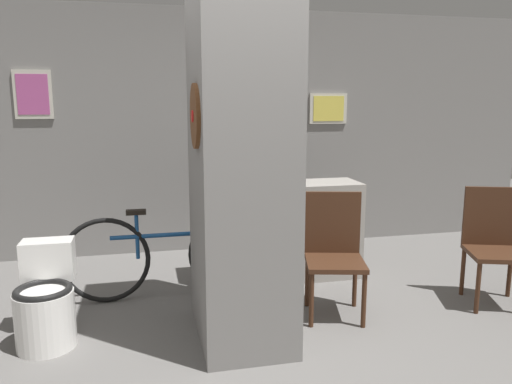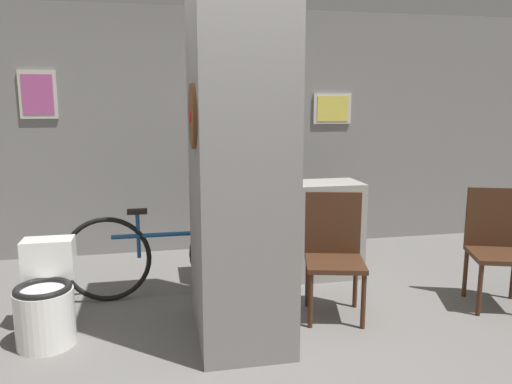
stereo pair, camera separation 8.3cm
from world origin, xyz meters
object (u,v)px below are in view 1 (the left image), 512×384
object	(u,v)px
chair_near_pillar	(334,249)
bottle_tall	(271,170)
toilet	(46,303)
bicycle	(170,255)
chair_by_doorway	(494,241)

from	to	relation	value
chair_near_pillar	bottle_tall	distance (m)	1.07
chair_near_pillar	bottle_tall	world-z (taller)	bottle_tall
chair_near_pillar	toilet	bearing A→B (deg)	-164.62
bottle_tall	bicycle	bearing A→B (deg)	-161.48
toilet	bottle_tall	bearing A→B (deg)	27.58
chair_near_pillar	bottle_tall	size ratio (longest dim) A/B	2.87
bicycle	chair_near_pillar	bearing A→B (deg)	-25.54
chair_near_pillar	chair_by_doorway	distance (m)	1.36
bicycle	bottle_tall	xyz separation A→B (m)	(0.95, 0.32, 0.64)
toilet	bicycle	world-z (taller)	bicycle
bicycle	bottle_tall	world-z (taller)	bottle_tall
chair_near_pillar	bicycle	world-z (taller)	chair_near_pillar
chair_near_pillar	bicycle	bearing A→B (deg)	168.54
toilet	chair_by_doorway	xyz separation A→B (m)	(3.45, -0.04, 0.22)
chair_by_doorway	bicycle	xyz separation A→B (m)	(-2.58, 0.67, -0.14)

